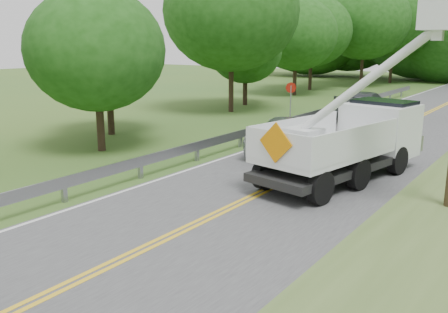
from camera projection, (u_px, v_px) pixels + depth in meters
The scene contains 8 objects.
ground at pixel (19, 309), 8.20m from camera, with size 140.00×140.00×0.00m, color #376228.
road at pixel (340, 155), 19.31m from camera, with size 7.20×96.00×0.03m.
guardrail at pixel (265, 128), 22.17m from camera, with size 0.18×48.00×0.77m.
treeline_left at pixel (310, 23), 38.64m from camera, with size 12.12×58.15×11.14m.
bucket_truck at pixel (362, 132), 15.90m from camera, with size 5.10×7.15×6.72m.
suv_silver at pixel (289, 134), 19.75m from camera, with size 2.40×5.21×1.45m, color #B7BCBF.
suv_darkgrey at pixel (364, 105), 28.17m from camera, with size 2.24×5.52×1.60m, color #3D4246.
stop_sign_permanent at pixel (291, 99), 23.83m from camera, with size 0.43×0.35×2.49m.
Camera 1 is at (7.10, -4.01, 4.42)m, focal length 38.86 mm.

